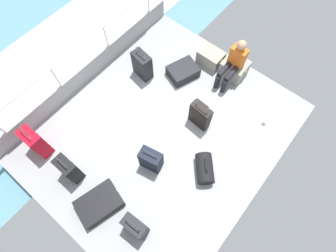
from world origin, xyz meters
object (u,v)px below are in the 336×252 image
Objects in this scene: suitcase_5 at (135,226)px; suitcase_6 at (183,71)px; suitcase_2 at (151,160)px; suitcase_7 at (69,169)px; suitcase_0 at (99,204)px; cargo_crate_0 at (211,57)px; duffel_bag at (205,168)px; passenger_seated at (233,63)px; paper_cup at (264,122)px; suitcase_4 at (200,116)px; suitcase_1 at (142,65)px; suitcase_3 at (36,142)px; cargo_crate_1 at (234,68)px.

suitcase_6 is at bearing 114.48° from suitcase_5.
suitcase_2 is 1.52m from suitcase_7.
suitcase_0 is 0.85m from suitcase_7.
suitcase_2 reaches higher than suitcase_6.
cargo_crate_0 is 2.68m from duffel_bag.
suitcase_6 is (-0.86, 2.09, -0.16)m from suitcase_2.
passenger_seated is 1.42m from paper_cup.
suitcase_2 is 0.79× the size of suitcase_4.
cargo_crate_0 is 3.92m from suitcase_7.
cargo_crate_0 is 0.73m from passenger_seated.
suitcase_1 is at bearing -141.53° from suitcase_6.
passenger_seated reaches higher than suitcase_3.
cargo_crate_0 is 0.90× the size of suitcase_2.
cargo_crate_0 reaches higher than suitcase_6.
suitcase_2 is 2.27m from suitcase_6.
cargo_crate_1 is at bearing 75.15° from suitcase_7.
passenger_seated is 10.89× the size of paper_cup.
suitcase_1 is at bearing -144.03° from passenger_seated.
suitcase_7 is at bearing -116.26° from suitcase_4.
paper_cup is (2.11, 0.11, -0.07)m from suitcase_6.
cargo_crate_0 is 0.78× the size of suitcase_5.
suitcase_3 is at bearing -133.37° from paper_cup.
passenger_seated reaches higher than cargo_crate_1.
suitcase_7 is at bearing -133.23° from suitcase_2.
cargo_crate_0 is 0.67× the size of suitcase_3.
suitcase_7 is at bearing -93.19° from suitcase_6.
passenger_seated is at bearing 63.14° from suitcase_3.
suitcase_1 is 2.68m from suitcase_7.
paper_cup is (0.37, 1.66, -0.12)m from duffel_bag.
suitcase_5 is at bearing -73.16° from cargo_crate_0.
cargo_crate_1 is at bearing 95.66° from suitcase_4.
cargo_crate_0 is 1.93m from paper_cup.
cargo_crate_0 reaches higher than suitcase_0.
passenger_seated is 1.38m from suitcase_4.
suitcase_1 reaches higher than suitcase_2.
suitcase_7 is at bearing 3.16° from suitcase_3.
suitcase_5 is (2.50, 0.09, -0.05)m from suitcase_3.
duffel_bag is at bearing -69.49° from cargo_crate_1.
suitcase_7 is (-0.82, 0.09, 0.21)m from suitcase_0.
suitcase_7 is (-0.45, -3.89, 0.15)m from cargo_crate_0.
cargo_crate_1 is 2.86m from suitcase_2.
suitcase_3 reaches higher than suitcase_7.
suitcase_3 is at bearing -116.86° from passenger_seated.
suitcase_5 is (0.41, -2.39, -0.02)m from suitcase_4.
suitcase_0 is at bearing -63.47° from suitcase_1.
cargo_crate_0 is 1.61m from suitcase_1.
suitcase_6 is 3.21m from suitcase_7.
passenger_seated is at bearing 74.46° from suitcase_7.
suitcase_3 is at bearing -148.77° from duffel_bag.
paper_cup is (0.67, 3.27, -0.24)m from suitcase_5.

